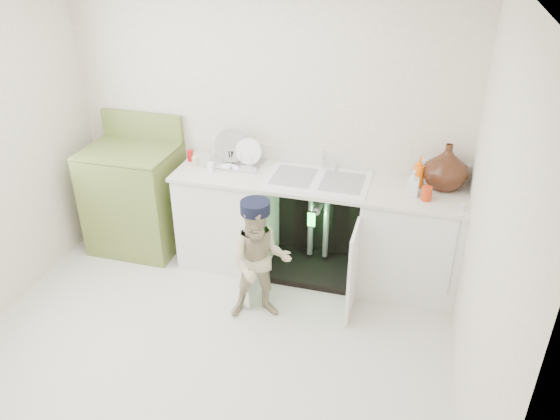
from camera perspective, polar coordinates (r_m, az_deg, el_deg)
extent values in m
plane|color=beige|center=(4.21, -7.65, -14.12)|extent=(3.50, 3.50, 0.00)
cube|color=#EEE6CC|center=(4.77, -1.66, 9.22)|extent=(3.50, 2.50, 0.02)
cube|color=#EEE6CC|center=(2.46, -23.59, -14.76)|extent=(3.50, 2.50, 0.02)
cube|color=#EEE6CC|center=(3.24, 20.67, -2.81)|extent=(2.50, 3.00, 0.02)
cube|color=silver|center=(4.93, -5.34, -0.71)|extent=(0.80, 0.60, 0.86)
cube|color=silver|center=(4.66, 13.44, -3.31)|extent=(0.80, 0.60, 0.86)
cube|color=black|center=(4.96, 4.45, -0.46)|extent=(0.80, 0.06, 0.86)
cube|color=black|center=(4.95, 3.63, -5.98)|extent=(0.80, 0.60, 0.06)
cylinder|color=gray|center=(4.82, 3.23, -1.10)|extent=(0.05, 0.05, 0.70)
cylinder|color=gray|center=(4.79, 4.86, -1.32)|extent=(0.05, 0.05, 0.70)
cylinder|color=gray|center=(4.68, 3.98, 0.30)|extent=(0.07, 0.18, 0.07)
cube|color=silver|center=(4.43, -2.72, -4.81)|extent=(0.03, 0.40, 0.76)
cube|color=silver|center=(4.28, 7.58, -6.38)|extent=(0.02, 0.40, 0.76)
cube|color=beige|center=(4.52, 3.96, 2.97)|extent=(2.44, 0.64, 0.03)
cube|color=beige|center=(4.74, 4.75, 5.41)|extent=(2.44, 0.02, 0.15)
cube|color=white|center=(4.51, 3.97, 3.08)|extent=(0.85, 0.55, 0.02)
cube|color=gray|center=(4.55, 1.44, 3.50)|extent=(0.34, 0.40, 0.01)
cube|color=gray|center=(4.48, 6.54, 2.88)|extent=(0.34, 0.40, 0.01)
cylinder|color=silver|center=(4.67, 4.58, 5.26)|extent=(0.03, 0.03, 0.17)
cylinder|color=silver|center=(4.58, 4.46, 5.83)|extent=(0.02, 0.14, 0.02)
cylinder|color=silver|center=(4.67, 5.88, 4.54)|extent=(0.04, 0.04, 0.06)
cylinder|color=silver|center=(4.35, 17.66, -4.63)|extent=(0.01, 0.01, 0.70)
cube|color=silver|center=(4.24, 18.42, 0.32)|extent=(0.04, 0.02, 0.06)
cube|color=silver|center=(4.80, -4.71, 4.91)|extent=(0.47, 0.32, 0.02)
cylinder|color=silver|center=(4.80, -5.14, 5.98)|extent=(0.29, 0.11, 0.28)
cylinder|color=white|center=(4.73, -3.30, 5.57)|extent=(0.23, 0.06, 0.23)
cylinder|color=silver|center=(4.75, -7.32, 5.54)|extent=(0.01, 0.01, 0.14)
cylinder|color=silver|center=(4.72, -6.25, 5.43)|extent=(0.01, 0.01, 0.14)
cylinder|color=silver|center=(4.69, -5.16, 5.32)|extent=(0.01, 0.01, 0.14)
cylinder|color=silver|center=(4.66, -4.07, 5.20)|extent=(0.01, 0.01, 0.14)
cylinder|color=silver|center=(4.63, -2.96, 5.08)|extent=(0.01, 0.01, 0.14)
imported|color=#432313|center=(4.49, 16.98, 4.38)|extent=(0.35, 0.35, 0.37)
imported|color=orange|center=(4.47, 14.29, 3.87)|extent=(0.10, 0.10, 0.26)
imported|color=silver|center=(4.34, 13.71, 2.76)|extent=(0.09, 0.09, 0.20)
cylinder|color=#BD3110|center=(4.31, 15.07, 1.67)|extent=(0.08, 0.08, 0.11)
cylinder|color=red|center=(4.90, -9.35, 5.62)|extent=(0.05, 0.05, 0.10)
cylinder|color=beige|center=(4.81, -8.82, 5.06)|extent=(0.06, 0.06, 0.08)
cylinder|color=black|center=(4.80, -5.12, 5.50)|extent=(0.04, 0.04, 0.12)
cube|color=white|center=(4.65, -7.24, 4.41)|extent=(0.05, 0.05, 0.09)
cube|color=olive|center=(5.26, -14.86, 1.02)|extent=(0.80, 0.65, 0.96)
cube|color=olive|center=(5.05, -15.56, 6.02)|extent=(0.80, 0.65, 0.02)
cube|color=olive|center=(5.23, -14.21, 8.54)|extent=(0.80, 0.06, 0.25)
cylinder|color=black|center=(5.03, -18.41, 5.42)|extent=(0.18, 0.18, 0.02)
cylinder|color=silver|center=(5.03, -18.44, 5.55)|extent=(0.21, 0.21, 0.01)
cylinder|color=black|center=(5.28, -16.58, 6.79)|extent=(0.18, 0.18, 0.02)
cylinder|color=silver|center=(5.28, -16.60, 6.91)|extent=(0.21, 0.21, 0.01)
cylinder|color=black|center=(4.83, -14.43, 5.03)|extent=(0.18, 0.18, 0.02)
cylinder|color=silver|center=(4.83, -14.45, 5.16)|extent=(0.21, 0.21, 0.01)
cylinder|color=black|center=(5.09, -12.72, 6.46)|extent=(0.18, 0.18, 0.02)
cylinder|color=silver|center=(5.08, -12.73, 6.58)|extent=(0.21, 0.21, 0.01)
imported|color=tan|center=(4.17, -2.11, -5.48)|extent=(0.58, 0.51, 1.00)
cylinder|color=black|center=(3.93, -2.23, 0.17)|extent=(0.28, 0.28, 0.09)
cube|color=black|center=(4.03, -2.24, 0.41)|extent=(0.19, 0.14, 0.01)
cube|color=black|center=(4.29, 3.32, -0.97)|extent=(0.07, 0.01, 0.14)
cube|color=#26F23F|center=(4.29, 3.29, -1.02)|extent=(0.06, 0.00, 0.12)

